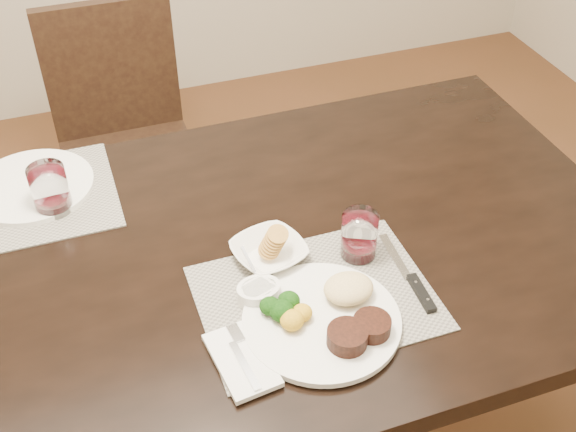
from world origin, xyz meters
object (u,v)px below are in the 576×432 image
object	(u,v)px
chair_far	(124,131)
cracker_bowl	(269,252)
steak_knife	(415,284)
wine_glass_near	(359,237)
dinner_plate	(329,317)
far_plate	(32,186)

from	to	relation	value
chair_far	cracker_bowl	bearing A→B (deg)	-79.81
chair_far	steak_knife	bearing A→B (deg)	-69.58
steak_knife	wine_glass_near	bearing A→B (deg)	122.61
chair_far	steak_knife	distance (m)	1.25
dinner_plate	far_plate	size ratio (longest dim) A/B	1.06
cracker_bowl	chair_far	bearing A→B (deg)	100.19
wine_glass_near	far_plate	world-z (taller)	wine_glass_near
chair_far	dinner_plate	bearing A→B (deg)	-79.08
dinner_plate	cracker_bowl	bearing A→B (deg)	86.03
wine_glass_near	far_plate	size ratio (longest dim) A/B	0.36
chair_far	wine_glass_near	distance (m)	1.13
far_plate	steak_knife	bearing A→B (deg)	-39.98
far_plate	cracker_bowl	bearing A→B (deg)	-42.73
chair_far	steak_knife	xyz separation A→B (m)	(0.43, -1.15, 0.26)
steak_knife	cracker_bowl	size ratio (longest dim) A/B	1.33
wine_glass_near	chair_far	bearing A→B (deg)	109.24
dinner_plate	wine_glass_near	distance (m)	0.21
chair_far	wine_glass_near	size ratio (longest dim) A/B	8.62
dinner_plate	steak_knife	size ratio (longest dim) A/B	1.27
wine_glass_near	cracker_bowl	bearing A→B (deg)	165.00
steak_knife	cracker_bowl	bearing A→B (deg)	148.70
cracker_bowl	dinner_plate	bearing A→B (deg)	-75.71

